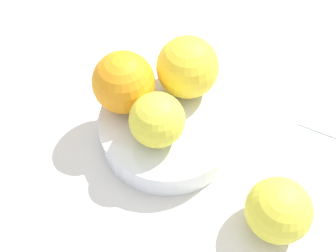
{
  "coord_description": "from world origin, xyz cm",
  "views": [
    {
      "loc": [
        12.23,
        -25.28,
        42.1
      ],
      "look_at": [
        0.0,
        0.0,
        2.28
      ],
      "focal_mm": 42.51,
      "sensor_mm": 36.0,
      "label": 1
    }
  ],
  "objects_px": {
    "orange_loose_0": "(278,210)",
    "orange_in_bowl_1": "(160,121)",
    "orange_in_bowl_2": "(122,85)",
    "orange_in_bowl_0": "(190,68)",
    "fruit_bowl": "(168,128)"
  },
  "relations": [
    {
      "from": "fruit_bowl",
      "to": "orange_in_bowl_0",
      "type": "xyz_separation_m",
      "value": [
        0.0,
        0.05,
        0.06
      ]
    },
    {
      "from": "orange_in_bowl_0",
      "to": "orange_loose_0",
      "type": "xyz_separation_m",
      "value": [
        0.15,
        -0.11,
        -0.04
      ]
    },
    {
      "from": "orange_in_bowl_2",
      "to": "orange_in_bowl_0",
      "type": "bearing_deg",
      "value": 43.38
    },
    {
      "from": "orange_in_bowl_2",
      "to": "orange_loose_0",
      "type": "distance_m",
      "value": 0.22
    },
    {
      "from": "orange_in_bowl_1",
      "to": "orange_loose_0",
      "type": "xyz_separation_m",
      "value": [
        0.15,
        -0.03,
        -0.03
      ]
    },
    {
      "from": "orange_in_bowl_2",
      "to": "orange_loose_0",
      "type": "xyz_separation_m",
      "value": [
        0.21,
        -0.05,
        -0.04
      ]
    },
    {
      "from": "orange_in_bowl_2",
      "to": "orange_in_bowl_1",
      "type": "bearing_deg",
      "value": -21.18
    },
    {
      "from": "fruit_bowl",
      "to": "orange_in_bowl_1",
      "type": "bearing_deg",
      "value": -81.32
    },
    {
      "from": "fruit_bowl",
      "to": "orange_in_bowl_2",
      "type": "bearing_deg",
      "value": -176.08
    },
    {
      "from": "fruit_bowl",
      "to": "orange_loose_0",
      "type": "height_order",
      "value": "orange_loose_0"
    },
    {
      "from": "orange_loose_0",
      "to": "fruit_bowl",
      "type": "bearing_deg",
      "value": 160.63
    },
    {
      "from": "orange_in_bowl_1",
      "to": "orange_loose_0",
      "type": "bearing_deg",
      "value": -10.0
    },
    {
      "from": "orange_in_bowl_1",
      "to": "orange_loose_0",
      "type": "distance_m",
      "value": 0.16
    },
    {
      "from": "orange_loose_0",
      "to": "orange_in_bowl_1",
      "type": "bearing_deg",
      "value": 170.0
    },
    {
      "from": "fruit_bowl",
      "to": "orange_in_bowl_2",
      "type": "distance_m",
      "value": 0.08
    }
  ]
}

